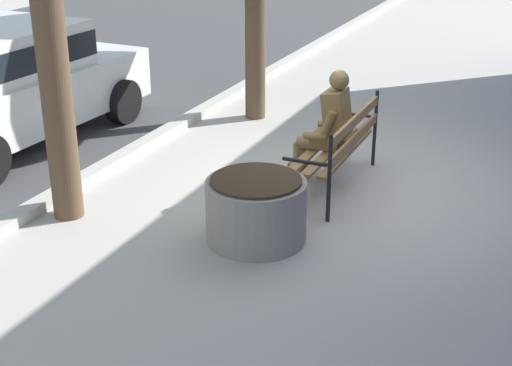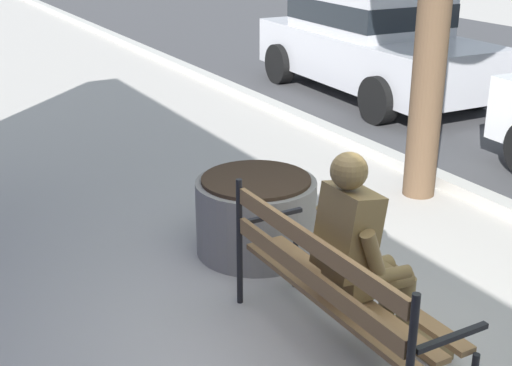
% 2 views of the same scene
% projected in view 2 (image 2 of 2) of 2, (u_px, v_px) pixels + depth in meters
% --- Properties ---
extents(park_bench, '(1.80, 0.54, 0.95)m').
position_uv_depth(park_bench, '(332.00, 282.00, 4.26)').
color(park_bench, olive).
rests_on(park_bench, ground).
extents(bronze_statue_seated, '(0.64, 0.76, 1.37)m').
position_uv_depth(bronze_statue_seated, '(367.00, 259.00, 4.28)').
color(bronze_statue_seated, brown).
rests_on(bronze_statue_seated, ground).
extents(concrete_planter, '(0.98, 0.98, 0.64)m').
position_uv_depth(concrete_planter, '(256.00, 215.00, 5.76)').
color(concrete_planter, gray).
rests_on(concrete_planter, ground).
extents(parked_car_silver, '(4.16, 2.05, 1.56)m').
position_uv_depth(parked_car_silver, '(371.00, 39.00, 10.60)').
color(parked_car_silver, '#B7B7BC').
rests_on(parked_car_silver, ground).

